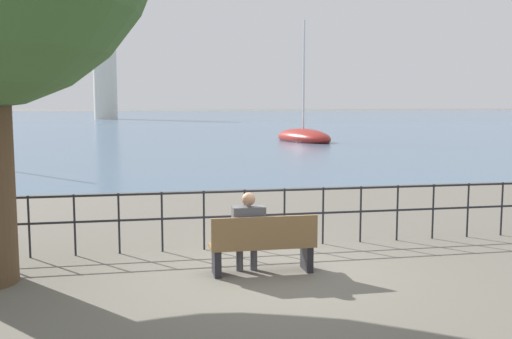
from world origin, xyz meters
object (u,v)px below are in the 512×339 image
at_px(park_bench, 263,246).
at_px(harbor_lighthouse, 104,60).
at_px(seated_person_left, 248,229).
at_px(sailboat_2, 303,137).

bearing_deg(park_bench, harbor_lighthouse, 94.91).
xyz_separation_m(seated_person_left, sailboat_2, (9.64, 31.19, -0.39)).
height_order(park_bench, harbor_lighthouse, harbor_lighthouse).
height_order(park_bench, sailboat_2, sailboat_2).
distance_m(park_bench, harbor_lighthouse, 107.22).
height_order(seated_person_left, harbor_lighthouse, harbor_lighthouse).
height_order(sailboat_2, harbor_lighthouse, harbor_lighthouse).
xyz_separation_m(park_bench, harbor_lighthouse, (-9.13, 106.28, 10.87)).
distance_m(sailboat_2, harbor_lighthouse, 78.06).
height_order(park_bench, seated_person_left, seated_person_left).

